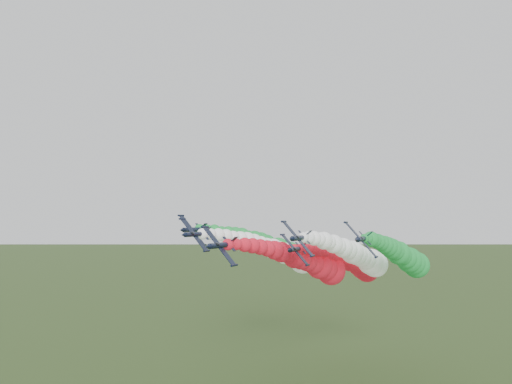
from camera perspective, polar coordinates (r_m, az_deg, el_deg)
jet_lead at (r=134.94m, az=6.29°, el=-8.06°), size 13.36×71.03×17.78m
jet_inner_left at (r=150.58m, az=3.02°, el=-6.97°), size 13.33×71.01×17.75m
jet_inner_right at (r=146.12m, az=11.69°, el=-7.19°), size 13.16×70.83×17.58m
jet_outer_left at (r=158.41m, az=2.02°, el=-6.37°), size 12.90×70.57×17.32m
jet_outer_right at (r=148.66m, az=16.58°, el=-7.13°), size 13.15×70.83×17.57m
jet_trail at (r=160.26m, az=10.91°, el=-7.97°), size 13.31×70.98×17.73m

